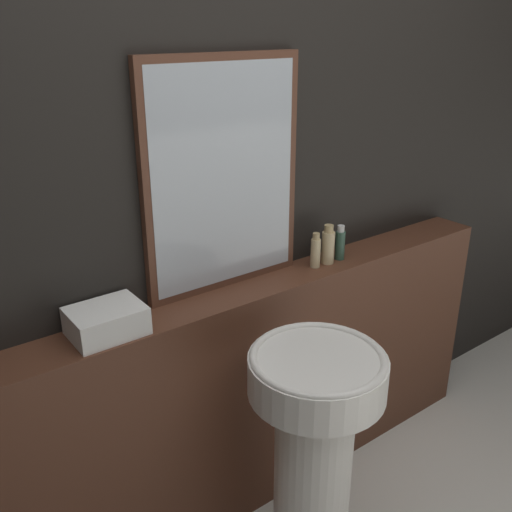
{
  "coord_description": "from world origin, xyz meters",
  "views": [
    {
      "loc": [
        -1.03,
        -0.27,
        1.76
      ],
      "look_at": [
        -0.02,
        1.07,
        1.07
      ],
      "focal_mm": 40.0,
      "sensor_mm": 36.0,
      "label": 1
    }
  ],
  "objects_px": {
    "pedestal_sink": "(314,447)",
    "towel_stack": "(106,321)",
    "mirror": "(224,177)",
    "lotion_bottle": "(340,244)",
    "conditioner_bottle": "(328,246)",
    "shampoo_bottle": "(316,251)"
  },
  "relations": [
    {
      "from": "conditioner_bottle",
      "to": "lotion_bottle",
      "type": "height_order",
      "value": "conditioner_bottle"
    },
    {
      "from": "towel_stack",
      "to": "shampoo_bottle",
      "type": "relative_size",
      "value": 1.58
    },
    {
      "from": "mirror",
      "to": "towel_stack",
      "type": "bearing_deg",
      "value": -171.3
    },
    {
      "from": "shampoo_bottle",
      "to": "lotion_bottle",
      "type": "height_order",
      "value": "lotion_bottle"
    },
    {
      "from": "conditioner_bottle",
      "to": "mirror",
      "type": "bearing_deg",
      "value": 170.16
    },
    {
      "from": "towel_stack",
      "to": "lotion_bottle",
      "type": "bearing_deg",
      "value": 0.0
    },
    {
      "from": "pedestal_sink",
      "to": "towel_stack",
      "type": "bearing_deg",
      "value": 140.39
    },
    {
      "from": "pedestal_sink",
      "to": "lotion_bottle",
      "type": "distance_m",
      "value": 0.77
    },
    {
      "from": "towel_stack",
      "to": "conditioner_bottle",
      "type": "distance_m",
      "value": 0.89
    },
    {
      "from": "mirror",
      "to": "lotion_bottle",
      "type": "height_order",
      "value": "mirror"
    },
    {
      "from": "pedestal_sink",
      "to": "lotion_bottle",
      "type": "xyz_separation_m",
      "value": [
        0.47,
        0.4,
        0.46
      ]
    },
    {
      "from": "lotion_bottle",
      "to": "mirror",
      "type": "bearing_deg",
      "value": 171.45
    },
    {
      "from": "pedestal_sink",
      "to": "towel_stack",
      "type": "relative_size",
      "value": 4.08
    },
    {
      "from": "shampoo_bottle",
      "to": "lotion_bottle",
      "type": "bearing_deg",
      "value": 0.0
    },
    {
      "from": "towel_stack",
      "to": "lotion_bottle",
      "type": "height_order",
      "value": "lotion_bottle"
    },
    {
      "from": "pedestal_sink",
      "to": "towel_stack",
      "type": "distance_m",
      "value": 0.76
    },
    {
      "from": "shampoo_bottle",
      "to": "lotion_bottle",
      "type": "distance_m",
      "value": 0.13
    },
    {
      "from": "mirror",
      "to": "lotion_bottle",
      "type": "relative_size",
      "value": 5.61
    },
    {
      "from": "pedestal_sink",
      "to": "lotion_bottle",
      "type": "relative_size",
      "value": 6.3
    },
    {
      "from": "towel_stack",
      "to": "lotion_bottle",
      "type": "relative_size",
      "value": 1.54
    },
    {
      "from": "conditioner_bottle",
      "to": "lotion_bottle",
      "type": "xyz_separation_m",
      "value": [
        0.06,
        0.0,
        -0.01
      ]
    },
    {
      "from": "mirror",
      "to": "shampoo_bottle",
      "type": "bearing_deg",
      "value": -11.57
    }
  ]
}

